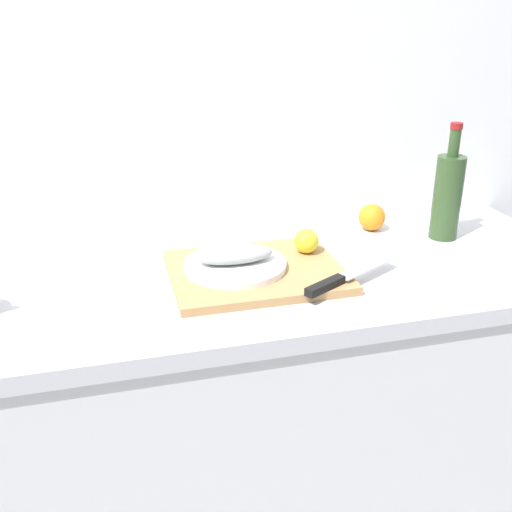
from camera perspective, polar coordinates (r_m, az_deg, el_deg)
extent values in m
cube|color=white|center=(1.57, -9.35, 14.24)|extent=(3.20, 0.05, 2.50)
cube|color=white|center=(1.62, -6.14, -17.60)|extent=(2.00, 0.58, 0.86)
cube|color=silver|center=(1.37, -6.92, -3.19)|extent=(2.00, 0.60, 0.04)
cube|color=tan|center=(1.38, 0.00, -1.53)|extent=(0.39, 0.32, 0.02)
cylinder|color=white|center=(1.38, -2.05, -0.79)|extent=(0.24, 0.24, 0.01)
ellipsoid|color=#999E99|center=(1.37, -2.07, 0.19)|extent=(0.18, 0.08, 0.04)
cube|color=silver|center=(1.38, 10.57, -1.01)|extent=(0.17, 0.12, 0.00)
cube|color=black|center=(1.28, 6.67, -2.85)|extent=(0.11, 0.07, 0.02)
sphere|color=yellow|center=(1.45, 4.86, 1.45)|extent=(0.06, 0.06, 0.06)
cylinder|color=#2D4723|center=(1.65, 17.88, 5.33)|extent=(0.07, 0.07, 0.22)
cylinder|color=#2D4723|center=(1.62, 18.52, 10.27)|extent=(0.03, 0.03, 0.07)
cylinder|color=maroon|center=(1.61, 18.71, 11.76)|extent=(0.03, 0.03, 0.02)
sphere|color=orange|center=(1.68, 11.06, 3.67)|extent=(0.07, 0.07, 0.07)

